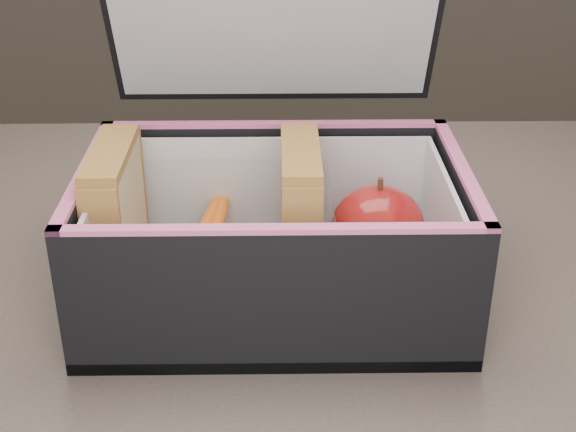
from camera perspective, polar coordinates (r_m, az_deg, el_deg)
kitchen_table at (r=0.65m, az=5.38°, el=-13.91°), size 1.20×0.80×0.75m
lunch_bag at (r=0.59m, az=-0.97°, el=-0.68°), size 0.27×0.26×0.27m
plastic_tub at (r=0.59m, az=-5.58°, el=-1.68°), size 0.18×0.13×0.07m
sandwich_left at (r=0.59m, az=-12.09°, el=-0.07°), size 0.03×0.10×0.11m
sandwich_right at (r=0.58m, az=0.87°, el=0.03°), size 0.03×0.10×0.11m
carrot_sticks at (r=0.61m, az=-5.16°, el=-2.58°), size 0.05×0.15×0.03m
paper_napkin at (r=0.62m, az=6.75°, el=-3.99°), size 0.10×0.10×0.01m
red_apple at (r=0.60m, az=6.40°, el=-0.88°), size 0.09×0.09×0.07m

